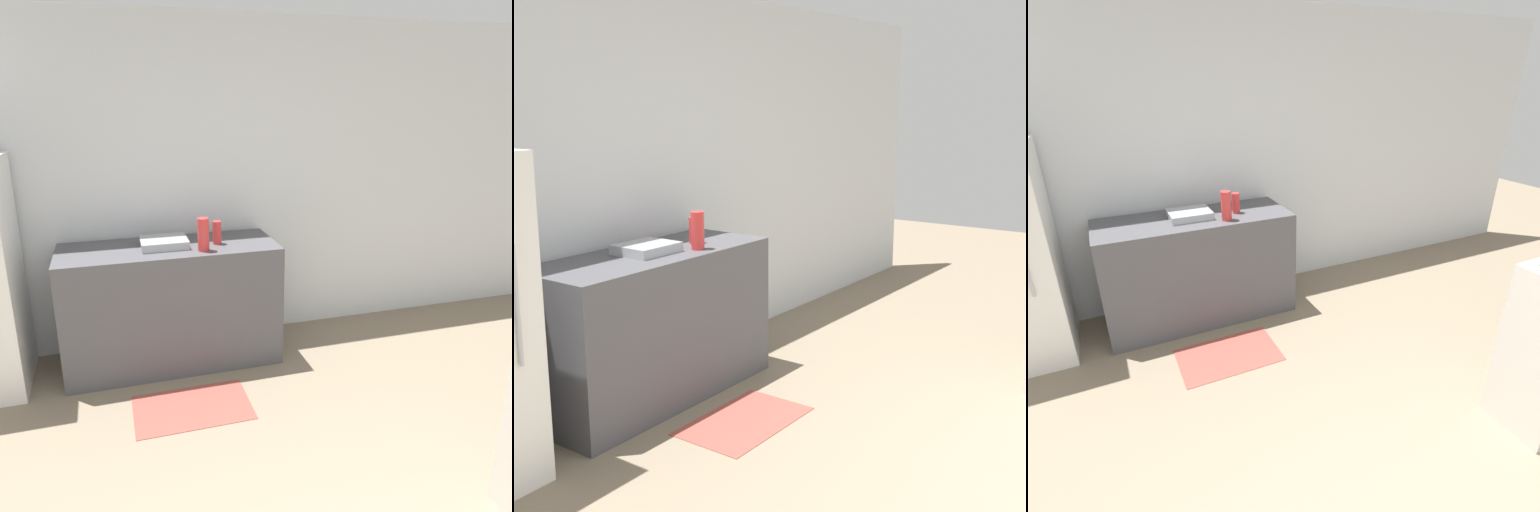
# 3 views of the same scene
# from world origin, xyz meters

# --- Properties ---
(wall_back) EXTENTS (8.00, 0.06, 2.60)m
(wall_back) POSITION_xyz_m (0.00, 3.25, 1.30)
(wall_back) COLOR silver
(wall_back) RESTS_ON ground_plane
(counter) EXTENTS (1.61, 0.62, 0.94)m
(counter) POSITION_xyz_m (-0.15, 2.87, 0.47)
(counter) COLOR #4C4C51
(counter) RESTS_ON ground_plane
(sink_basin) EXTENTS (0.34, 0.29, 0.06)m
(sink_basin) POSITION_xyz_m (-0.18, 2.88, 0.97)
(sink_basin) COLOR #9EA3A8
(sink_basin) RESTS_ON counter
(bottle_tall) EXTENTS (0.08, 0.08, 0.24)m
(bottle_tall) POSITION_xyz_m (0.08, 2.69, 1.06)
(bottle_tall) COLOR red
(bottle_tall) RESTS_ON counter
(bottle_short) EXTENTS (0.07, 0.07, 0.17)m
(bottle_short) POSITION_xyz_m (0.21, 2.84, 1.02)
(bottle_short) COLOR red
(bottle_short) RESTS_ON counter
(kitchen_rug) EXTENTS (0.78, 0.49, 0.01)m
(kitchen_rug) POSITION_xyz_m (-0.13, 2.18, 0.00)
(kitchen_rug) COLOR #99473D
(kitchen_rug) RESTS_ON ground_plane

